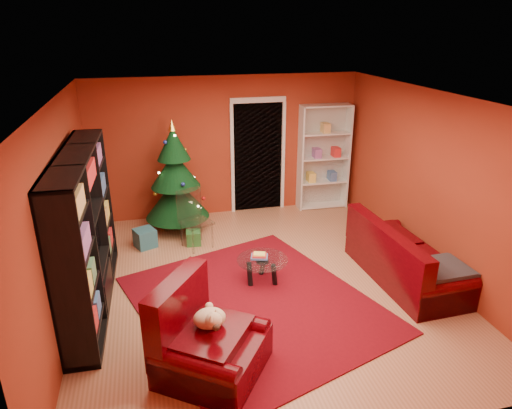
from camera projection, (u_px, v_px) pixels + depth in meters
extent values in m
cube|color=#A36546|center=(263.00, 284.00, 6.51)|extent=(5.00, 5.50, 0.05)
cube|color=silver|center=(264.00, 96.00, 5.53)|extent=(5.00, 5.50, 0.05)
cube|color=maroon|center=(226.00, 147.00, 8.53)|extent=(5.00, 0.05, 2.60)
cube|color=maroon|center=(60.00, 215.00, 5.47)|extent=(0.05, 5.50, 2.60)
cube|color=maroon|center=(432.00, 183.00, 6.57)|extent=(0.05, 5.50, 2.60)
cube|color=#660711|center=(255.00, 304.00, 6.01)|extent=(3.63, 3.91, 0.02)
cube|color=#235E70|center=(145.00, 238.00, 7.51)|extent=(0.41, 0.41, 0.31)
cube|color=#256B2A|center=(194.00, 238.00, 7.60)|extent=(0.25, 0.25, 0.23)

